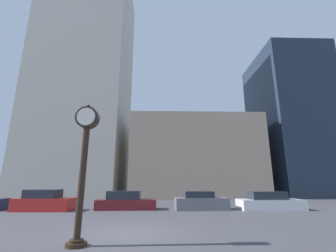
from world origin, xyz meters
TOP-DOWN VIEW (x-y plane):
  - ground_plane at (0.00, 0.00)m, footprint 200.00×200.00m
  - building_tall_tower at (-11.14, 24.00)m, footprint 13.45×12.00m
  - building_storefront_row at (6.27, 24.00)m, footprint 17.89×12.00m
  - building_glass_modern at (21.87, 24.00)m, footprint 9.36×12.00m
  - street_clock at (-1.34, -1.92)m, footprint 0.81×0.69m
  - car_red at (-7.26, 7.70)m, footprint 4.16×1.95m
  - car_maroon at (-1.30, 8.28)m, footprint 4.59×1.84m
  - car_grey at (4.46, 8.02)m, footprint 4.06×1.93m
  - car_white at (9.69, 7.75)m, footprint 4.79×1.91m

SIDE VIEW (x-z plane):
  - ground_plane at x=0.00m, z-range 0.00..0.00m
  - car_white at x=9.69m, z-range -0.11..1.24m
  - car_maroon at x=-1.30m, z-range -0.12..1.26m
  - car_grey at x=4.46m, z-range -0.10..1.27m
  - car_red at x=-7.26m, z-range -0.12..1.39m
  - street_clock at x=-1.34m, z-range 0.46..5.37m
  - building_storefront_row at x=6.27m, z-range 0.00..11.09m
  - building_glass_modern at x=21.87m, z-range 0.00..22.48m
  - building_tall_tower at x=-11.14m, z-range 0.00..36.42m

